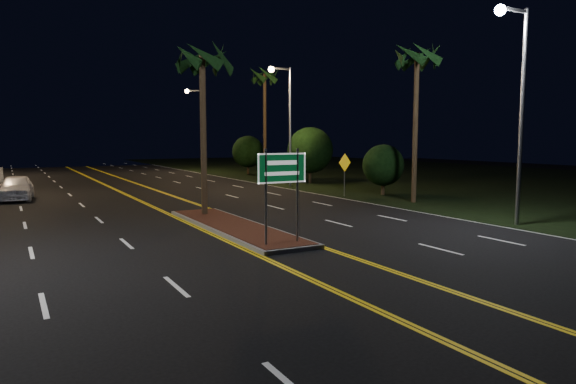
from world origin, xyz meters
TOP-DOWN VIEW (x-y plane):
  - ground at (0.00, 0.00)m, footprint 120.00×120.00m
  - grass_right at (30.00, 25.00)m, footprint 40.00×110.00m
  - median_island at (0.00, 7.00)m, footprint 2.25×10.25m
  - highway_sign at (0.00, 2.80)m, footprint 1.80×0.08m
  - streetlight_right_near at (10.61, 2.00)m, footprint 1.91×0.44m
  - streetlight_right_mid at (10.61, 22.00)m, footprint 1.91×0.44m
  - streetlight_right_far at (10.61, 42.00)m, footprint 1.91×0.44m
  - palm_median at (0.00, 10.50)m, footprint 2.40×2.40m
  - palm_right_near at (12.50, 10.00)m, footprint 2.40×2.40m
  - palm_right_far at (12.80, 30.00)m, footprint 2.40×2.40m
  - shrub_near at (13.50, 14.00)m, footprint 2.70×2.70m
  - shrub_mid at (14.00, 24.00)m, footprint 3.78×3.78m
  - shrub_far at (13.80, 36.00)m, footprint 3.24×3.24m
  - car_near at (-7.61, 22.42)m, footprint 2.78×5.47m
  - warning_sign at (10.80, 14.50)m, footprint 1.11×0.35m

SIDE VIEW (x-z plane):
  - ground at x=0.00m, z-range 0.00..0.00m
  - grass_right at x=30.00m, z-range 0.00..0.01m
  - median_island at x=0.00m, z-range 0.00..0.17m
  - car_near at x=-7.61m, z-range 0.00..1.76m
  - warning_sign at x=10.80m, z-range 0.43..3.16m
  - shrub_near at x=13.50m, z-range 0.30..3.60m
  - shrub_far at x=13.80m, z-range 0.36..4.32m
  - highway_sign at x=0.00m, z-range 0.80..4.00m
  - shrub_mid at x=14.00m, z-range 0.42..5.04m
  - streetlight_right_near at x=10.61m, z-range 1.16..10.16m
  - streetlight_right_mid at x=10.61m, z-range 1.16..10.16m
  - streetlight_right_far at x=10.61m, z-range 1.16..10.16m
  - palm_median at x=0.00m, z-range 3.13..11.43m
  - palm_right_near at x=12.50m, z-range 3.56..12.86m
  - palm_right_far at x=12.80m, z-range 3.99..14.29m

